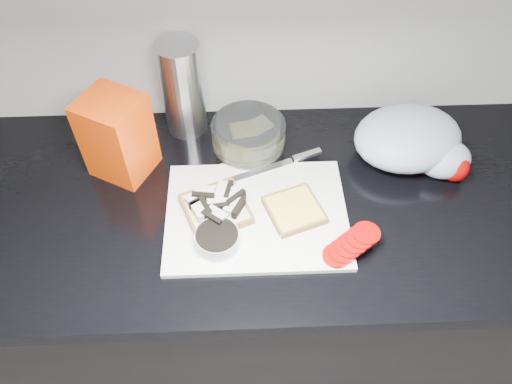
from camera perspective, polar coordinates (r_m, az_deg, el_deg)
base_cabinet at (r=1.55m, az=3.38°, el=-11.48°), size 3.50×0.60×0.86m
countertop at (r=1.17m, az=4.39°, el=-1.08°), size 3.50×0.64×0.04m
cutting_board at (r=1.11m, az=0.06°, el=-2.64°), size 0.40×0.30×0.01m
bread_left at (r=1.10m, az=-4.62°, el=-1.70°), size 0.18×0.18×0.04m
bread_right at (r=1.10m, az=4.40°, el=-2.05°), size 0.15×0.15×0.02m
tomato_slices at (r=1.06m, az=10.84°, el=-5.91°), size 0.14×0.11×0.03m
knife at (r=1.20m, az=3.69°, el=3.51°), size 0.23×0.10×0.01m
seed_tub at (r=1.05m, az=-4.44°, el=-5.49°), size 0.09×0.09×0.05m
tub_lid at (r=1.19m, az=-2.76°, el=1.89°), size 0.10×0.10×0.01m
glass_bowl at (r=1.23m, az=-0.86°, el=6.41°), size 0.18×0.18×0.08m
bread_bag at (r=1.18m, az=-15.56°, el=6.18°), size 0.17×0.17×0.20m
steel_canister at (r=1.24m, az=-8.38°, el=11.61°), size 0.10×0.10×0.25m
grocery_bag at (r=1.25m, az=17.48°, el=5.63°), size 0.30×0.26×0.12m
whole_tomatoes at (r=1.25m, az=20.19°, el=3.09°), size 0.13×0.10×0.07m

